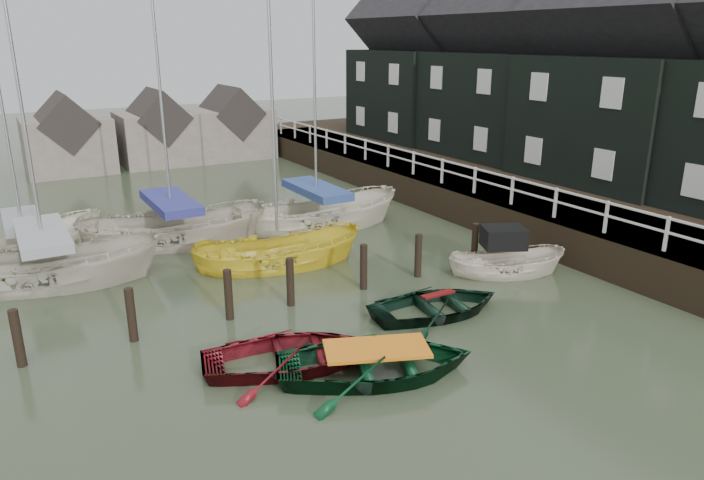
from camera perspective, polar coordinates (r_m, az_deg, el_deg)
ground at (r=16.01m, az=3.00°, el=-8.80°), size 120.00×120.00×0.00m
pier at (r=28.72m, az=7.93°, el=4.70°), size 3.04×32.00×2.70m
land_strip at (r=32.52m, az=15.59°, el=4.48°), size 14.00×38.00×1.50m
quay_houses at (r=30.84m, az=18.30°, el=14.24°), size 6.52×28.14×10.01m
mooring_pilings at (r=17.71m, az=-5.36°, el=-4.38°), size 13.72×0.22×1.80m
far_sheds at (r=39.27m, az=-17.42°, el=9.31°), size 14.00×4.08×4.39m
rowboat_red at (r=14.77m, az=-5.44°, el=-11.31°), size 4.66×3.83×0.84m
rowboat_green at (r=14.35m, az=2.21°, el=-12.19°), size 5.28×4.58×0.92m
rowboat_dkgreen at (r=17.41m, az=7.74°, el=-6.66°), size 4.12×3.20×0.78m
motorboat at (r=20.57m, az=13.75°, el=-2.73°), size 3.97×2.89×2.23m
sailboat_a at (r=21.40m, az=-25.81°, el=-3.42°), size 7.24×4.39×10.94m
sailboat_b at (r=23.89m, az=-15.87°, el=-0.16°), size 7.27×4.76×11.26m
sailboat_c at (r=20.97m, az=-6.71°, el=-2.23°), size 5.94×3.35×10.13m
sailboat_d at (r=25.00m, az=-3.20°, el=1.32°), size 7.02×3.77×11.76m
sailboat_e at (r=24.31m, az=-27.44°, el=-1.23°), size 5.89×3.66×8.89m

